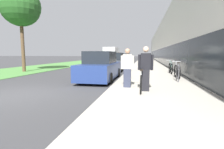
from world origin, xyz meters
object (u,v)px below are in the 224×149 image
at_px(parked_sedan_far, 123,61).
at_px(cruiser_bike_middle, 171,68).
at_px(cruiser_bike_nearest, 177,71).
at_px(street_tree_near, 20,7).
at_px(parked_sedan_curbside, 101,67).
at_px(tandem_bicycle, 141,80).
at_px(bike_rack_hoop, 178,72).
at_px(moving_truck, 112,54).
at_px(vintage_roadster_curbside, 114,63).
at_px(person_rider, 145,69).
at_px(person_bystander, 127,68).

bearing_deg(parked_sedan_far, cruiser_bike_middle, -61.86).
bearing_deg(cruiser_bike_nearest, street_tree_near, 167.34).
bearing_deg(parked_sedan_curbside, tandem_bicycle, -50.14).
relative_size(cruiser_bike_nearest, street_tree_near, 0.26).
height_order(bike_rack_hoop, moving_truck, moving_truck).
relative_size(cruiser_bike_nearest, vintage_roadster_curbside, 0.44).
bearing_deg(tandem_bicycle, cruiser_bike_nearest, 60.84).
relative_size(cruiser_bike_middle, parked_sedan_curbside, 0.38).
relative_size(person_rider, street_tree_near, 0.24).
distance_m(cruiser_bike_nearest, parked_sedan_far, 11.82).
xyz_separation_m(person_rider, cruiser_bike_middle, (1.83, 6.39, -0.45)).
xyz_separation_m(person_bystander, street_tree_near, (-9.46, 5.98, 4.46)).
height_order(cruiser_bike_middle, parked_sedan_far, parked_sedan_far).
bearing_deg(parked_sedan_far, tandem_bicycle, -80.15).
relative_size(bike_rack_hoop, vintage_roadster_curbside, 0.20).
xyz_separation_m(tandem_bicycle, parked_sedan_far, (-2.52, 14.50, 0.22)).
relative_size(tandem_bicycle, cruiser_bike_middle, 1.42).
relative_size(cruiser_bike_middle, moving_truck, 0.27).
height_order(person_bystander, vintage_roadster_curbside, person_bystander).
relative_size(bike_rack_hoop, parked_sedan_far, 0.19).
distance_m(person_bystander, bike_rack_hoop, 3.17).
distance_m(person_rider, parked_sedan_far, 15.04).
relative_size(cruiser_bike_middle, vintage_roadster_curbside, 0.41).
bearing_deg(cruiser_bike_middle, tandem_bicycle, -108.08).
height_order(bike_rack_hoop, parked_sedan_far, parked_sedan_far).
bearing_deg(parked_sedan_curbside, vintage_roadster_curbside, 91.50).
bearing_deg(moving_truck, vintage_roadster_curbside, -78.63).
height_order(cruiser_bike_nearest, parked_sedan_far, parked_sedan_far).
height_order(bike_rack_hoop, cruiser_bike_nearest, cruiser_bike_nearest).
distance_m(person_bystander, cruiser_bike_nearest, 4.19).
xyz_separation_m(cruiser_bike_middle, street_tree_near, (-12.05, 0.20, 4.88)).
xyz_separation_m(tandem_bicycle, bike_rack_hoop, (1.81, 2.35, 0.15)).
bearing_deg(person_bystander, moving_truck, 101.99).
height_order(person_bystander, parked_sedan_curbside, person_bystander).
bearing_deg(person_rider, parked_sedan_curbside, 128.74).
height_order(vintage_roadster_curbside, parked_sedan_far, vintage_roadster_curbside).
bearing_deg(cruiser_bike_nearest, cruiser_bike_middle, 90.19).
height_order(bike_rack_hoop, street_tree_near, street_tree_near).
height_order(person_rider, cruiser_bike_nearest, person_rider).
xyz_separation_m(cruiser_bike_nearest, parked_sedan_curbside, (-4.41, -0.67, 0.23)).
bearing_deg(cruiser_bike_middle, street_tree_near, 179.05).
bearing_deg(moving_truck, person_bystander, -78.01).
relative_size(tandem_bicycle, cruiser_bike_nearest, 1.32).
bearing_deg(moving_truck, bike_rack_hoop, -72.02).
height_order(person_bystander, street_tree_near, street_tree_near).
bearing_deg(cruiser_bike_middle, parked_sedan_curbside, -144.15).
xyz_separation_m(parked_sedan_curbside, moving_truck, (-3.99, 24.76, 0.66)).
height_order(cruiser_bike_nearest, street_tree_near, street_tree_near).
relative_size(person_rider, parked_sedan_curbside, 0.37).
height_order(person_rider, person_bystander, person_rider).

